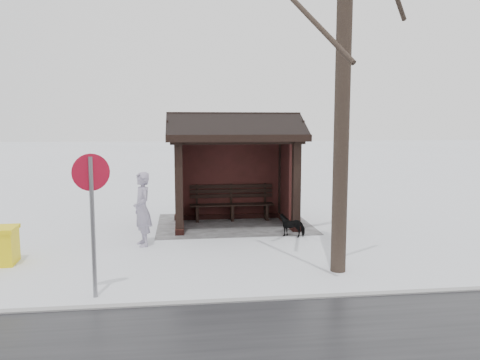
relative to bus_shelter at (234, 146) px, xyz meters
name	(u,v)px	position (x,y,z in m)	size (l,w,h in m)	color
ground	(234,225)	(0.00, 0.16, -2.17)	(120.00, 120.00, 0.00)	silver
kerb	(274,299)	(0.00, 5.66, -2.16)	(120.00, 0.15, 0.06)	gray
trampled_patch	(234,224)	(0.00, -0.04, -2.16)	(4.20, 3.20, 0.02)	gray
bus_shelter	(234,146)	(0.00, 0.00, 0.00)	(3.60, 2.40, 3.09)	#371714
pedestrian	(142,209)	(2.33, 1.99, -1.32)	(0.62, 0.41, 1.70)	#918AA1
dog	(292,225)	(-1.28, 1.56, -1.89)	(0.30, 0.65, 0.55)	black
road_sign	(92,194)	(2.85, 5.14, -0.48)	(0.56, 0.26, 2.33)	slate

